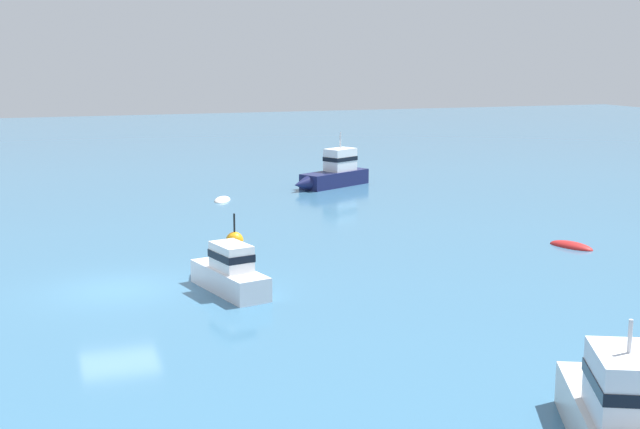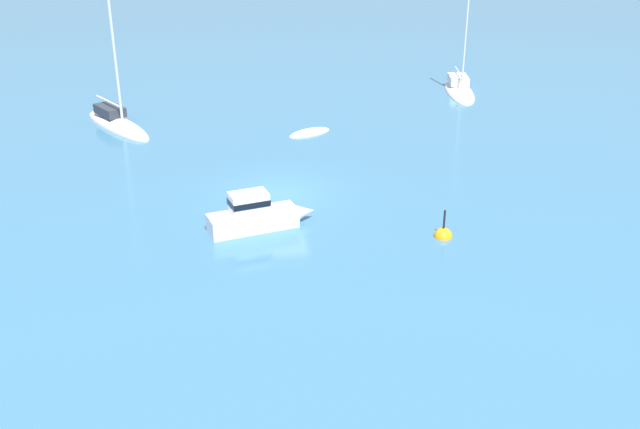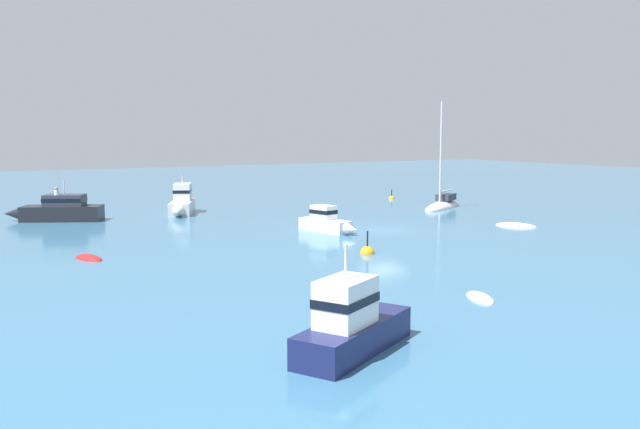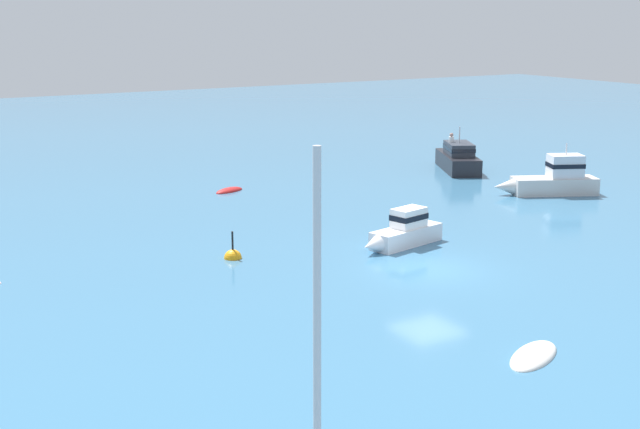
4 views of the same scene
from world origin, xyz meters
TOP-DOWN VIEW (x-y plane):
  - ground_plane at (0.00, 0.00)m, footprint 160.00×160.00m
  - rib at (2.70, 8.45)m, footprint 2.82×2.15m
  - skiff at (0.45, -17.62)m, footprint 2.07×1.40m
  - launch at (-14.90, -16.50)m, footprint 4.21×6.43m
  - launch_1 at (-1.20, -3.38)m, footprint 4.51×1.95m
  - motor_cruiser at (-14.58, -7.92)m, footprint 5.65×3.51m
  - channel_buoy at (5.92, -5.31)m, footprint 0.73×0.73m

SIDE VIEW (x-z plane):
  - ground_plane at x=0.00m, z-range 0.00..0.00m
  - rib at x=2.70m, z-range -0.23..0.23m
  - skiff at x=0.45m, z-range -0.22..0.22m
  - channel_buoy at x=5.92m, z-range -0.74..0.76m
  - launch_1 at x=-1.20m, z-range -0.18..1.42m
  - launch at x=-14.90m, z-range -0.64..2.16m
  - motor_cruiser at x=-14.58m, z-range -0.61..2.21m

